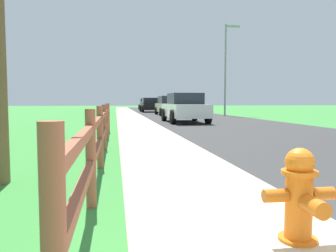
{
  "coord_description": "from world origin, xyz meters",
  "views": [
    {
      "loc": [
        -2.09,
        -1.51,
        1.15
      ],
      "look_at": [
        -0.71,
        7.33,
        0.49
      ],
      "focal_mm": 36.2,
      "sensor_mm": 36.0,
      "label": 1
    }
  ],
  "objects_px": {
    "parked_suv_white": "(185,108)",
    "parked_car_black": "(150,105)",
    "parked_car_silver": "(147,104)",
    "street_lamp": "(227,62)",
    "fire_hydrant": "(300,195)",
    "parked_car_beige": "(170,106)"
  },
  "relations": [
    {
      "from": "parked_suv_white",
      "to": "parked_car_black",
      "type": "bearing_deg",
      "value": 90.2
    },
    {
      "from": "parked_car_silver",
      "to": "street_lamp",
      "type": "height_order",
      "value": "street_lamp"
    },
    {
      "from": "fire_hydrant",
      "to": "parked_suv_white",
      "type": "height_order",
      "value": "parked_suv_white"
    },
    {
      "from": "parked_car_black",
      "to": "parked_car_silver",
      "type": "distance_m",
      "value": 9.67
    },
    {
      "from": "parked_car_silver",
      "to": "street_lamp",
      "type": "relative_size",
      "value": 0.67
    },
    {
      "from": "parked_suv_white",
      "to": "parked_car_black",
      "type": "relative_size",
      "value": 1.03
    },
    {
      "from": "parked_car_silver",
      "to": "parked_car_beige",
      "type": "bearing_deg",
      "value": -89.24
    },
    {
      "from": "parked_car_beige",
      "to": "street_lamp",
      "type": "relative_size",
      "value": 0.7
    },
    {
      "from": "parked_car_silver",
      "to": "street_lamp",
      "type": "bearing_deg",
      "value": -77.13
    },
    {
      "from": "parked_car_beige",
      "to": "parked_car_black",
      "type": "bearing_deg",
      "value": 95.22
    },
    {
      "from": "fire_hydrant",
      "to": "parked_suv_white",
      "type": "relative_size",
      "value": 0.17
    },
    {
      "from": "parked_suv_white",
      "to": "parked_car_silver",
      "type": "xyz_separation_m",
      "value": [
        0.46,
        27.51,
        -0.03
      ]
    },
    {
      "from": "parked_suv_white",
      "to": "street_lamp",
      "type": "distance_m",
      "value": 9.86
    },
    {
      "from": "parked_car_beige",
      "to": "parked_car_silver",
      "type": "height_order",
      "value": "parked_car_beige"
    },
    {
      "from": "parked_car_beige",
      "to": "street_lamp",
      "type": "bearing_deg",
      "value": -22.11
    },
    {
      "from": "street_lamp",
      "to": "fire_hydrant",
      "type": "bearing_deg",
      "value": -107.15
    },
    {
      "from": "fire_hydrant",
      "to": "parked_car_black",
      "type": "xyz_separation_m",
      "value": [
        2.17,
        33.3,
        0.37
      ]
    },
    {
      "from": "fire_hydrant",
      "to": "parked_suv_white",
      "type": "bearing_deg",
      "value": 81.79
    },
    {
      "from": "fire_hydrant",
      "to": "parked_car_black",
      "type": "bearing_deg",
      "value": 86.28
    },
    {
      "from": "parked_suv_white",
      "to": "street_lamp",
      "type": "relative_size",
      "value": 0.63
    },
    {
      "from": "street_lamp",
      "to": "parked_car_black",
      "type": "bearing_deg",
      "value": 116.58
    },
    {
      "from": "parked_car_black",
      "to": "fire_hydrant",
      "type": "bearing_deg",
      "value": -93.72
    }
  ]
}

